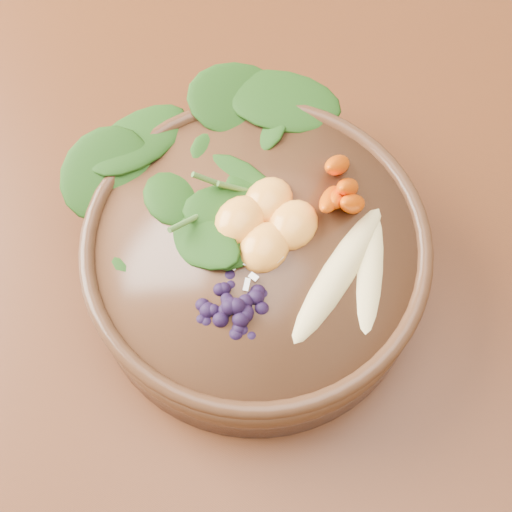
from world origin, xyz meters
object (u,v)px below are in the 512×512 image
dining_table (503,356)px  blueberry_pile (231,297)px  banana_halves (356,264)px  carrot_cluster (352,160)px  kale_heap (232,153)px  mandarin_cluster (266,215)px  stoneware_bowl (256,262)px

dining_table → blueberry_pile: 0.30m
blueberry_pile → dining_table: bearing=37.4°
dining_table → banana_halves: banana_halves is taller
banana_halves → carrot_cluster: bearing=113.1°
kale_heap → carrot_cluster: bearing=22.8°
kale_heap → mandarin_cluster: kale_heap is taller
stoneware_bowl → carrot_cluster: 0.11m
dining_table → kale_heap: 0.31m
carrot_cluster → stoneware_bowl: bearing=-123.7°
carrot_cluster → blueberry_pile: size_ratio=0.60×
stoneware_bowl → kale_heap: 0.08m
banana_halves → mandarin_cluster: mandarin_cluster is taller
stoneware_bowl → carrot_cluster: size_ratio=3.62×
dining_table → kale_heap: (-0.25, -0.05, 0.18)m
mandarin_cluster → banana_halves: bearing=2.5°
banana_halves → mandarin_cluster: size_ratio=1.80×
mandarin_cluster → blueberry_pile: (0.02, -0.07, 0.00)m
dining_table → mandarin_cluster: mandarin_cluster is taller
stoneware_bowl → blueberry_pile: bearing=-74.8°
carrot_cluster → mandarin_cluster: size_ratio=0.87×
banana_halves → blueberry_pile: bearing=-141.5°
dining_table → banana_halves: size_ratio=11.24×
dining_table → stoneware_bowl: size_ratio=6.41×
mandarin_cluster → kale_heap: bearing=150.5°
stoneware_bowl → mandarin_cluster: 0.05m
mandarin_cluster → stoneware_bowl: bearing=-84.0°
dining_table → kale_heap: kale_heap is taller
banana_halves → dining_table: bearing=17.4°
stoneware_bowl → mandarin_cluster: size_ratio=3.15×
stoneware_bowl → carrot_cluster: bearing=68.6°
stoneware_bowl → blueberry_pile: blueberry_pile is taller
dining_table → stoneware_bowl: (-0.20, -0.09, 0.13)m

